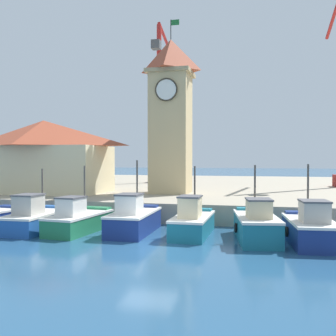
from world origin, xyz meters
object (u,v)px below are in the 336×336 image
object	(u,v)px
fishing_boat_right_inner	(256,225)
clock_tower	(171,112)
fishing_boat_left_inner	(36,218)
fishing_boat_center	(134,219)
warehouse_left	(44,156)
port_crane_near	(160,119)
fishing_boat_right_outer	(310,229)
fishing_boat_mid_right	(192,222)
fishing_boat_mid_left	(79,220)

from	to	relation	value
fishing_boat_right_inner	clock_tower	distance (m)	15.13
fishing_boat_left_inner	clock_tower	xyz separation A→B (m)	(5.39, 11.37, 7.26)
fishing_boat_center	warehouse_left	bearing A→B (deg)	140.10
fishing_boat_center	port_crane_near	size ratio (longest dim) A/B	0.25
fishing_boat_right_outer	clock_tower	size ratio (longest dim) A/B	0.34
fishing_boat_left_inner	warehouse_left	xyz separation A→B (m)	(-5.23, 9.68, 3.68)
fishing_boat_center	warehouse_left	world-z (taller)	warehouse_left
clock_tower	fishing_boat_right_inner	bearing A→B (deg)	-58.29
fishing_boat_right_inner	fishing_boat_right_outer	bearing A→B (deg)	-7.51
fishing_boat_left_inner	clock_tower	bearing A→B (deg)	64.65
fishing_boat_mid_right	fishing_boat_right_outer	xyz separation A→B (m)	(5.91, -0.88, 0.03)
fishing_boat_left_inner	fishing_boat_right_inner	world-z (taller)	fishing_boat_right_inner
fishing_boat_center	fishing_boat_right_outer	xyz separation A→B (m)	(9.21, -0.81, -0.01)
port_crane_near	fishing_boat_mid_right	bearing A→B (deg)	-71.79
fishing_boat_right_inner	clock_tower	world-z (taller)	clock_tower
fishing_boat_mid_right	fishing_boat_center	bearing A→B (deg)	-178.88
fishing_boat_mid_left	port_crane_near	size ratio (longest dim) A/B	0.26
fishing_boat_mid_left	port_crane_near	xyz separation A→B (m)	(-1.68, 25.10, 8.16)
fishing_boat_right_inner	fishing_boat_mid_right	bearing A→B (deg)	170.85
fishing_boat_right_inner	warehouse_left	size ratio (longest dim) A/B	0.46
fishing_boat_center	port_crane_near	world-z (taller)	port_crane_near
warehouse_left	port_crane_near	distance (m)	17.27
fishing_boat_mid_left	clock_tower	size ratio (longest dim) A/B	0.34
fishing_boat_center	port_crane_near	xyz separation A→B (m)	(-4.79, 24.66, 8.09)
port_crane_near	warehouse_left	bearing A→B (deg)	-111.67
fishing_boat_center	fishing_boat_mid_right	size ratio (longest dim) A/B	1.03
fishing_boat_right_outer	port_crane_near	bearing A→B (deg)	118.79
fishing_boat_mid_left	clock_tower	bearing A→B (deg)	76.20
fishing_boat_mid_left	warehouse_left	bearing A→B (deg)	129.26
fishing_boat_mid_right	fishing_boat_right_inner	bearing A→B (deg)	-9.15
fishing_boat_left_inner	fishing_boat_right_inner	bearing A→B (deg)	0.18
fishing_boat_mid_left	port_crane_near	world-z (taller)	port_crane_near
fishing_boat_left_inner	fishing_boat_mid_right	size ratio (longest dim) A/B	1.07
fishing_boat_left_inner	fishing_boat_right_inner	xyz separation A→B (m)	(12.39, 0.04, 0.08)
fishing_boat_left_inner	clock_tower	world-z (taller)	clock_tower
clock_tower	port_crane_near	bearing A→B (deg)	107.88
clock_tower	port_crane_near	size ratio (longest dim) A/B	0.75
fishing_boat_right_outer	fishing_boat_mid_right	bearing A→B (deg)	171.56
fishing_boat_mid_left	fishing_boat_mid_right	bearing A→B (deg)	4.47
fishing_boat_mid_right	port_crane_near	xyz separation A→B (m)	(-8.09, 24.60, 8.13)
fishing_boat_right_inner	clock_tower	size ratio (longest dim) A/B	0.35
fishing_boat_right_inner	warehouse_left	xyz separation A→B (m)	(-17.62, 9.64, 3.61)
fishing_boat_left_inner	warehouse_left	world-z (taller)	warehouse_left
fishing_boat_center	fishing_boat_right_inner	distance (m)	6.68
port_crane_near	fishing_boat_center	bearing A→B (deg)	-79.00
fishing_boat_left_inner	port_crane_near	distance (m)	26.48
fishing_boat_right_outer	clock_tower	distance (m)	16.71
fishing_boat_right_outer	fishing_boat_right_inner	bearing A→B (deg)	172.49
fishing_boat_mid_left	clock_tower	distance (m)	13.71
fishing_boat_center	clock_tower	bearing A→B (deg)	91.80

